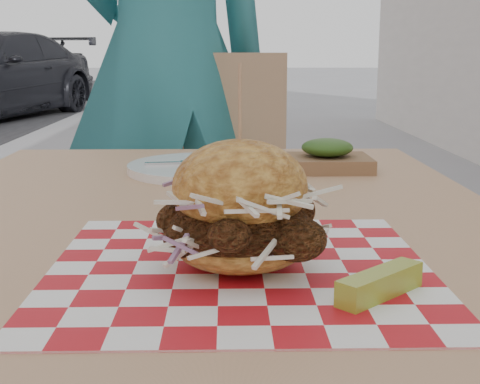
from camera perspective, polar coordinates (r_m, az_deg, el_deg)
The scene contains 8 objects.
diner at distance 1.99m, azimuth -6.29°, elevation 11.30°, with size 0.68×0.45×1.87m, color teal.
patio_table at distance 0.86m, azimuth -3.48°, elevation -7.33°, with size 0.80×1.20×0.75m.
patio_chair at distance 1.89m, azimuth -2.10°, elevation -0.37°, with size 0.44×0.45×0.95m.
paper_liner at distance 0.64m, azimuth 0.00°, elevation -6.49°, with size 0.36×0.36×0.00m, color red.
sandwich at distance 0.63m, azimuth 0.00°, elevation -1.79°, with size 0.17×0.17×0.19m.
pickle_spear at distance 0.58m, azimuth 11.87°, elevation -7.66°, with size 0.10×0.02×0.02m, color #8FA02E.
place_setting at distance 1.15m, azimuth -2.91°, elevation 2.09°, with size 0.27×0.27×0.02m.
kraft_tray at distance 1.18m, azimuth 7.43°, elevation 2.95°, with size 0.15×0.12×0.06m.
Camera 1 is at (-0.17, -0.60, 0.95)m, focal length 50.00 mm.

